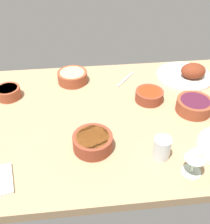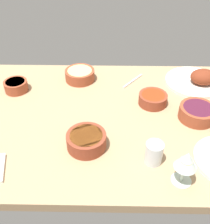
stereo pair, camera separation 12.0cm
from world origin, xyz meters
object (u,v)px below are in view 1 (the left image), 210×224
bowl_sauce (149,95)px  bowl_pasta (8,92)px  bowl_potatoes (72,77)px  wine_glass (197,153)px  fork_loose (125,79)px  bowl_onions (194,105)px  plate_near_viewer (188,74)px  water_tumbler (162,148)px  bowl_soup (93,142)px

bowl_sauce → bowl_pasta: bearing=171.7°
bowl_potatoes → wine_glass: bearing=-57.9°
bowl_pasta → bowl_sauce: bowl_pasta is taller
wine_glass → fork_loose: 65.13cm
bowl_onions → fork_loose: bearing=131.7°
plate_near_viewer → bowl_pasta: bearing=-175.4°
wine_glass → bowl_potatoes: bearing=122.1°
bowl_pasta → bowl_sauce: 67.40cm
wine_glass → fork_loose: (-12.80, 63.14, -9.53)cm
water_tumbler → bowl_soup: bearing=163.7°
bowl_pasta → bowl_sauce: bearing=-8.3°
fork_loose → bowl_onions: bearing=-99.6°
bowl_pasta → wine_glass: 89.80cm
plate_near_viewer → bowl_pasta: size_ratio=2.56×
bowl_onions → fork_loose: size_ratio=0.96×
plate_near_viewer → bowl_onions: (-7.08, -27.43, 0.56)cm
plate_near_viewer → water_tumbler: 60.20cm
bowl_soup → wine_glass: bearing=-25.3°
bowl_onions → fork_loose: 39.29cm
bowl_soup → water_tumbler: size_ratio=1.74×
bowl_potatoes → wine_glass: 76.58cm
bowl_onions → plate_near_viewer: bearing=75.5°
bowl_pasta → bowl_potatoes: (30.88, 10.64, 0.17)cm
bowl_onions → bowl_sauce: bearing=150.2°
bowl_onions → bowl_potatoes: size_ratio=1.03×
bowl_pasta → plate_near_viewer: bearing=4.6°
bowl_soup → fork_loose: bearing=66.1°
bowl_potatoes → wine_glass: (40.57, -64.59, 6.85)cm
bowl_sauce → bowl_potatoes: 41.22cm
bowl_potatoes → fork_loose: bearing=-3.0°
bowl_soup → bowl_sauce: bearing=44.3°
bowl_onions → bowl_potatoes: 61.98cm
wine_glass → fork_loose: wine_glass is taller
wine_glass → water_tumbler: 13.49cm
plate_near_viewer → bowl_onions: size_ratio=1.85×
bowl_sauce → bowl_soup: bearing=-135.7°
fork_loose → wine_glass: bearing=-129.9°
bowl_sauce → water_tumbler: (-4.02, -35.54, 1.64)cm
bowl_onions → bowl_soup: bearing=-159.1°
plate_near_viewer → bowl_potatoes: size_ratio=1.91×
bowl_potatoes → bowl_soup: bowl_soup is taller
bowl_pasta → bowl_sauce: (66.70, -9.75, -0.12)cm
plate_near_viewer → fork_loose: bearing=176.8°
bowl_pasta → fork_loose: (58.65, 9.19, -2.51)cm
bowl_potatoes → bowl_soup: bearing=-81.9°
bowl_sauce → bowl_soup: (-28.93, -28.27, 0.47)cm
bowl_pasta → bowl_onions: size_ratio=0.72×
bowl_sauce → fork_loose: bearing=113.0°
bowl_sauce → bowl_potatoes: bearing=150.3°
bowl_onions → water_tumbler: size_ratio=1.79×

